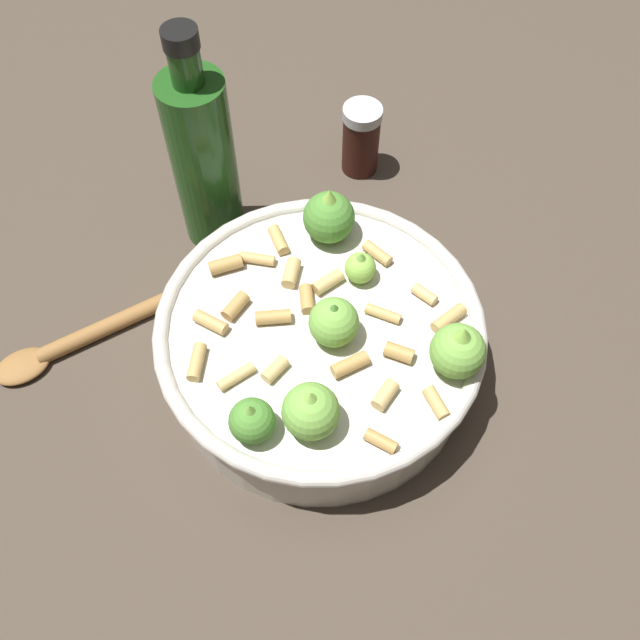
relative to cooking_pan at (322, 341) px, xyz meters
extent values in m
plane|color=#42382D|center=(0.00, 0.00, -0.04)|extent=(2.40, 2.40, 0.00)
cylinder|color=beige|center=(0.00, 0.00, -0.01)|extent=(0.27, 0.27, 0.07)
torus|color=beige|center=(0.00, 0.00, 0.02)|extent=(0.29, 0.29, 0.01)
sphere|color=#4C8933|center=(-0.08, -0.06, 0.05)|extent=(0.05, 0.05, 0.05)
cone|color=#8CC64C|center=(-0.08, -0.06, 0.07)|extent=(0.02, 0.02, 0.02)
sphere|color=#75B247|center=(0.00, 0.01, 0.05)|extent=(0.04, 0.04, 0.04)
cone|color=#4C8933|center=(0.00, 0.01, 0.06)|extent=(0.02, 0.02, 0.01)
sphere|color=#75B247|center=(-0.04, 0.11, 0.05)|extent=(0.05, 0.05, 0.05)
cone|color=#8CC64C|center=(-0.04, 0.11, 0.07)|extent=(0.02, 0.02, 0.02)
sphere|color=#8CC64C|center=(-0.06, -0.01, 0.04)|extent=(0.03, 0.03, 0.03)
cone|color=#75B247|center=(-0.06, -0.01, 0.05)|extent=(0.01, 0.01, 0.01)
sphere|color=#4C8933|center=(0.11, 0.02, 0.04)|extent=(0.04, 0.04, 0.04)
cone|color=#75B247|center=(0.11, 0.02, 0.06)|extent=(0.02, 0.02, 0.01)
sphere|color=#75B247|center=(0.08, 0.05, 0.05)|extent=(0.05, 0.05, 0.05)
cone|color=#8CC64C|center=(0.08, 0.05, 0.07)|extent=(0.02, 0.02, 0.02)
cylinder|color=tan|center=(0.09, -0.06, 0.03)|extent=(0.03, 0.03, 0.01)
cylinder|color=tan|center=(0.05, 0.10, 0.03)|extent=(0.01, 0.03, 0.01)
cylinder|color=tan|center=(-0.02, -0.05, 0.03)|extent=(0.03, 0.02, 0.01)
cylinder|color=tan|center=(0.03, -0.07, 0.03)|extent=(0.03, 0.01, 0.01)
cylinder|color=tan|center=(-0.01, -0.03, 0.03)|extent=(0.03, 0.03, 0.01)
cylinder|color=tan|center=(0.06, -0.07, 0.03)|extent=(0.02, 0.03, 0.01)
cylinder|color=tan|center=(0.08, -0.02, 0.03)|extent=(0.03, 0.02, 0.01)
cylinder|color=tan|center=(0.02, 0.04, 0.03)|extent=(0.03, 0.02, 0.01)
cylinder|color=tan|center=(0.06, 0.00, 0.03)|extent=(0.02, 0.01, 0.01)
cylinder|color=tan|center=(-0.02, -0.09, 0.03)|extent=(0.02, 0.03, 0.01)
cylinder|color=tan|center=(-0.02, 0.07, 0.03)|extent=(0.02, 0.03, 0.01)
cylinder|color=tan|center=(0.02, 0.08, 0.03)|extent=(0.03, 0.01, 0.01)
cylinder|color=tan|center=(-0.05, -0.09, 0.03)|extent=(0.02, 0.03, 0.01)
cylinder|color=tan|center=(0.01, -0.11, 0.03)|extent=(0.03, 0.03, 0.01)
cylinder|color=tan|center=(-0.04, 0.03, 0.03)|extent=(0.02, 0.03, 0.01)
cylinder|color=tan|center=(-0.04, -0.02, 0.03)|extent=(0.03, 0.02, 0.01)
cylinder|color=tan|center=(-0.09, -0.01, 0.03)|extent=(0.01, 0.03, 0.01)
cylinder|color=tan|center=(-0.07, 0.08, 0.03)|extent=(0.03, 0.02, 0.01)
cylinder|color=tan|center=(0.00, 0.12, 0.03)|extent=(0.02, 0.03, 0.01)
cylinder|color=tan|center=(-0.08, 0.05, 0.03)|extent=(0.01, 0.02, 0.01)
cylinder|color=tan|center=(0.02, -0.04, 0.03)|extent=(0.03, 0.03, 0.01)
cylinder|color=#33140F|center=(-0.23, -0.13, -0.01)|extent=(0.04, 0.04, 0.07)
cylinder|color=silver|center=(-0.23, -0.13, 0.03)|extent=(0.04, 0.04, 0.01)
cylinder|color=#1E4C19|center=(-0.06, -0.19, 0.05)|extent=(0.06, 0.06, 0.19)
cylinder|color=#1E4C19|center=(-0.06, -0.19, 0.16)|extent=(0.03, 0.03, 0.04)
cylinder|color=black|center=(-0.06, -0.19, 0.19)|extent=(0.03, 0.03, 0.02)
cylinder|color=olive|center=(0.08, -0.18, -0.04)|extent=(0.17, 0.08, 0.02)
ellipsoid|color=olive|center=(0.18, -0.21, -0.04)|extent=(0.06, 0.05, 0.01)
camera|label=1|loc=(0.25, 0.20, 0.54)|focal=39.80mm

